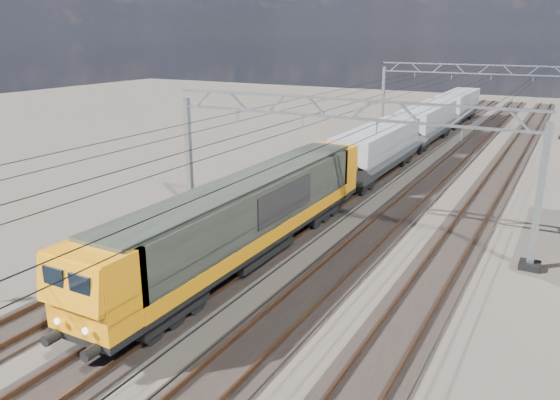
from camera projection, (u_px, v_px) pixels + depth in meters
The scene contains 12 objects.
ground at pixel (301, 259), 25.60m from camera, with size 160.00×160.00×0.00m, color black.
track_outer_west at pixel (198, 236), 28.33m from camera, with size 2.60×140.00×0.30m.
track_loco at pixel (265, 250), 26.50m from camera, with size 2.60×140.00×0.30m.
track_inner_east at pixel (341, 266), 24.66m from camera, with size 2.60×140.00×0.30m.
track_outer_east at pixel (430, 285), 22.83m from camera, with size 2.60×140.00×0.30m.
catenary_gantry_mid at pixel (337, 161), 27.82m from camera, with size 19.90×0.90×7.11m.
catenary_gantry_far at pixel (469, 95), 58.04m from camera, with size 19.90×0.90×7.11m.
overhead_wires at pixel (366, 115), 30.64m from camera, with size 12.03×140.00×0.53m.
locomotive at pixel (249, 214), 24.73m from camera, with size 2.76×21.10×3.62m.
hopper_wagon_lead at pixel (378, 147), 39.61m from camera, with size 3.38×13.00×3.25m.
hopper_wagon_mid at pixel (427, 121), 51.53m from camera, with size 3.38×13.00×3.25m.
hopper_wagon_third at pixel (458, 105), 63.45m from camera, with size 3.38×13.00×3.25m.
Camera 1 is at (10.46, -21.26, 10.14)m, focal length 35.00 mm.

